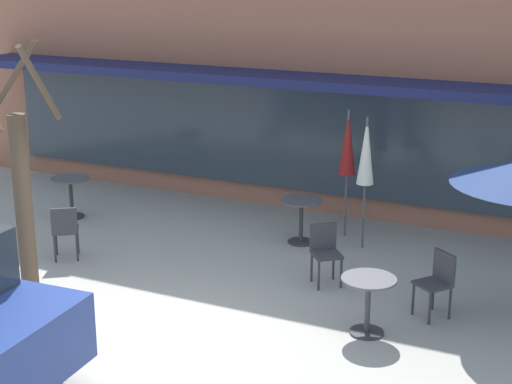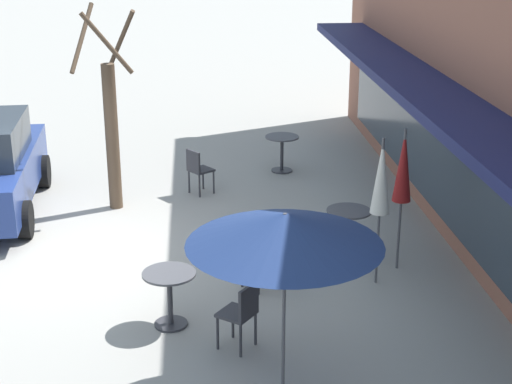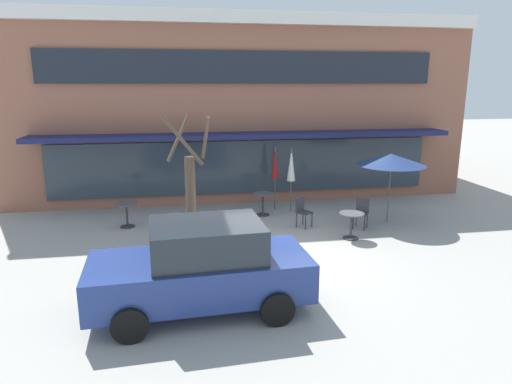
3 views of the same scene
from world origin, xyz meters
name	(u,v)px [view 1 (image 1 of 3)]	position (x,y,z in m)	size (l,w,h in m)	color
ground_plane	(143,346)	(0.00, 0.00, 0.00)	(80.00, 80.00, 0.00)	#9E9B93
building_facade	(386,17)	(0.00, 9.96, 3.37)	(17.14, 9.10, 6.74)	#935B47
cafe_table_near_wall	(368,296)	(2.39, 1.51, 0.52)	(0.70, 0.70, 0.76)	#333338
cafe_table_streetside	(301,214)	(0.36, 4.26, 0.52)	(0.70, 0.70, 0.76)	#333338
cafe_table_by_tree	(71,191)	(-3.99, 3.70, 0.52)	(0.70, 0.70, 0.76)	#333338
patio_umbrella_green_folded	(366,152)	(1.36, 4.49, 1.63)	(0.28, 0.28, 2.20)	#4C4C51
patio_umbrella_corner_open	(348,144)	(0.90, 4.92, 1.63)	(0.28, 0.28, 2.20)	#4C4C51
cafe_chair_0	(437,279)	(3.06, 2.41, 0.53)	(0.56, 0.56, 0.89)	#333338
cafe_chair_1	(325,249)	(1.32, 2.82, 0.53)	(0.56, 0.56, 0.89)	#333338
cafe_chair_2	(65,228)	(-2.71, 1.93, 0.53)	(0.56, 0.56, 0.89)	#333338
street_tree	(22,194)	(-2.11, 0.41, 1.57)	(1.11, 1.16, 3.65)	brown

